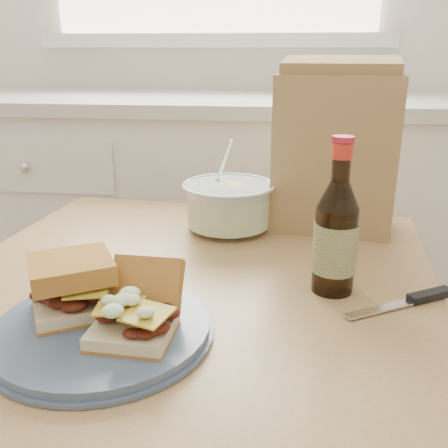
# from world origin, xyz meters

# --- Properties ---
(cabinet_run) EXTENTS (2.50, 0.64, 0.94)m
(cabinet_run) POSITION_xyz_m (-0.00, 1.70, 0.47)
(cabinet_run) COLOR white
(cabinet_run) RESTS_ON ground
(dining_table) EXTENTS (0.93, 0.93, 0.71)m
(dining_table) POSITION_xyz_m (0.12, 0.77, 0.61)
(dining_table) COLOR tan
(dining_table) RESTS_ON ground
(plate) EXTENTS (0.30, 0.30, 0.02)m
(plate) POSITION_xyz_m (0.04, 0.57, 0.72)
(plate) COLOR #44556E
(plate) RESTS_ON dining_table
(sandwich_left) EXTENTS (0.15, 0.14, 0.08)m
(sandwich_left) POSITION_xyz_m (-0.01, 0.60, 0.77)
(sandwich_left) COLOR beige
(sandwich_left) RESTS_ON plate
(sandwich_right) EXTENTS (0.11, 0.15, 0.09)m
(sandwich_right) POSITION_xyz_m (0.09, 0.56, 0.76)
(sandwich_right) COLOR beige
(sandwich_right) RESTS_ON plate
(coleslaw_bowl) EXTENTS (0.20, 0.20, 0.20)m
(coleslaw_bowl) POSITION_xyz_m (0.16, 1.02, 0.76)
(coleslaw_bowl) COLOR silver
(coleslaw_bowl) RESTS_ON dining_table
(beer_bottle) EXTENTS (0.07, 0.07, 0.26)m
(beer_bottle) POSITION_xyz_m (0.37, 0.75, 0.81)
(beer_bottle) COLOR black
(beer_bottle) RESTS_ON dining_table
(knife) EXTENTS (0.18, 0.12, 0.01)m
(knife) POSITION_xyz_m (0.50, 0.72, 0.72)
(knife) COLOR silver
(knife) RESTS_ON dining_table
(paper_bag) EXTENTS (0.27, 0.20, 0.33)m
(paper_bag) POSITION_xyz_m (0.39, 1.08, 0.87)
(paper_bag) COLOR #A07E4D
(paper_bag) RESTS_ON dining_table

